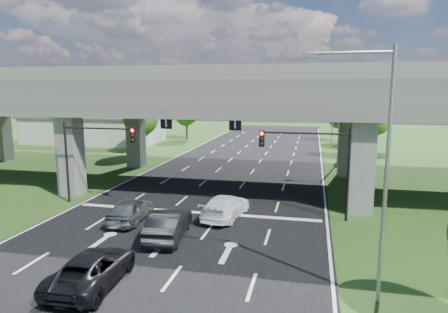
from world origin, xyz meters
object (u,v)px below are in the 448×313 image
at_px(signal_left, 92,148).
at_px(car_silver, 131,210).
at_px(signal_right, 314,156).
at_px(car_trailing, 92,269).
at_px(streetlight_beyond, 330,106).
at_px(car_white, 225,206).
at_px(car_dark, 169,224).
at_px(streetlight_near, 376,157).
at_px(streetlight_far, 336,112).

relative_size(signal_left, car_silver, 1.33).
relative_size(signal_right, car_trailing, 1.17).
height_order(streetlight_beyond, car_white, streetlight_beyond).
height_order(car_silver, car_dark, car_dark).
distance_m(streetlight_near, streetlight_beyond, 46.00).
relative_size(streetlight_near, car_white, 1.96).
relative_size(signal_right, streetlight_beyond, 0.60).
xyz_separation_m(car_dark, car_trailing, (-1.28, -5.91, -0.11)).
bearing_deg(signal_left, signal_right, 0.00).
xyz_separation_m(signal_right, car_dark, (-7.88, -5.34, -3.33)).
bearing_deg(car_silver, streetlight_near, 150.34).
xyz_separation_m(streetlight_beyond, car_dark, (-10.15, -41.40, -4.99)).
bearing_deg(streetlight_far, streetlight_near, -90.00).
distance_m(signal_right, streetlight_beyond, 36.17).
bearing_deg(car_silver, streetlight_beyond, -112.00).
bearing_deg(streetlight_near, car_dark, 155.62).
bearing_deg(signal_right, streetlight_far, 83.53).
distance_m(signal_right, car_white, 6.59).
distance_m(car_silver, car_white, 6.08).
height_order(signal_right, streetlight_near, streetlight_near).
xyz_separation_m(streetlight_beyond, car_white, (-7.81, -37.10, -5.08)).
xyz_separation_m(signal_right, car_trailing, (-9.15, -11.26, -3.44)).
bearing_deg(car_silver, signal_left, -38.55).
xyz_separation_m(signal_left, car_white, (10.11, -1.04, -3.41)).
relative_size(signal_left, streetlight_near, 0.60).
relative_size(streetlight_far, car_silver, 2.21).
height_order(signal_left, car_silver, signal_left).
distance_m(streetlight_beyond, car_dark, 42.92).
bearing_deg(streetlight_far, car_silver, -120.21).
relative_size(streetlight_beyond, car_silver, 2.21).
distance_m(signal_left, car_white, 10.72).
bearing_deg(streetlight_near, signal_left, 150.98).
bearing_deg(car_silver, signal_right, -167.32).
xyz_separation_m(streetlight_near, streetlight_beyond, (0.00, 46.00, 0.00)).
distance_m(streetlight_far, streetlight_beyond, 16.00).
xyz_separation_m(streetlight_far, car_trailing, (-11.43, -31.32, -5.10)).
bearing_deg(streetlight_near, car_silver, 153.32).
distance_m(signal_left, streetlight_far, 26.95).
relative_size(streetlight_near, car_trailing, 1.94).
relative_size(car_dark, car_white, 0.98).
distance_m(streetlight_far, car_dark, 27.81).
bearing_deg(signal_left, car_silver, -35.57).
distance_m(signal_left, streetlight_beyond, 40.30).
relative_size(signal_left, streetlight_beyond, 0.60).
bearing_deg(car_dark, streetlight_near, 149.03).
distance_m(car_silver, car_dark, 4.02).
distance_m(streetlight_beyond, car_white, 38.25).
relative_size(streetlight_near, streetlight_far, 1.00).
bearing_deg(signal_left, car_trailing, -60.02).
bearing_deg(signal_right, signal_left, 180.00).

